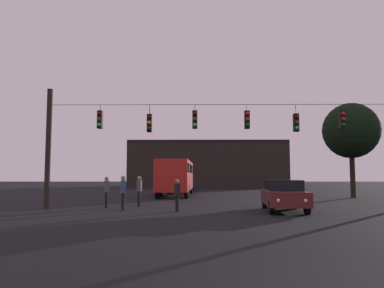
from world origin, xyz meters
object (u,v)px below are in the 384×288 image
(city_bus, at_px, (176,174))
(pedestrian_crossing_left, at_px, (106,190))
(pedestrian_crossing_right, at_px, (139,189))
(car_near_right, at_px, (284,195))
(pedestrian_crossing_center, at_px, (123,191))
(car_far_left, at_px, (185,184))
(pedestrian_near_bus, at_px, (177,193))
(tree_left_silhouette, at_px, (351,131))

(city_bus, relative_size, pedestrian_crossing_left, 6.57)
(pedestrian_crossing_left, xyz_separation_m, pedestrian_crossing_right, (1.62, 1.03, 0.02))
(car_near_right, bearing_deg, pedestrian_crossing_center, 177.14)
(pedestrian_crossing_left, distance_m, pedestrian_crossing_center, 1.86)
(car_far_left, distance_m, pedestrian_crossing_center, 24.76)
(pedestrian_crossing_center, bearing_deg, city_bus, 82.08)
(car_far_left, relative_size, pedestrian_crossing_left, 2.62)
(pedestrian_crossing_center, height_order, pedestrian_crossing_right, pedestrian_crossing_center)
(car_near_right, relative_size, pedestrian_near_bus, 2.86)
(city_bus, relative_size, car_near_right, 2.49)
(pedestrian_crossing_right, bearing_deg, car_near_right, -20.75)
(car_far_left, bearing_deg, city_bus, -92.65)
(pedestrian_crossing_left, height_order, tree_left_silhouette, tree_left_silhouette)
(pedestrian_crossing_left, xyz_separation_m, tree_left_silhouette, (17.26, 9.30, 4.36))
(car_near_right, height_order, pedestrian_near_bus, pedestrian_near_bus)
(pedestrian_crossing_right, distance_m, tree_left_silhouette, 18.21)
(city_bus, xyz_separation_m, tree_left_silhouette, (14.13, -3.20, 3.44))
(pedestrian_near_bus, distance_m, tree_left_silhouette, 18.03)
(car_near_right, bearing_deg, pedestrian_near_bus, -177.87)
(pedestrian_crossing_center, xyz_separation_m, pedestrian_near_bus, (2.76, -0.59, -0.12))
(car_far_left, distance_m, pedestrian_crossing_left, 23.50)
(city_bus, relative_size, car_far_left, 2.51)
(car_far_left, distance_m, pedestrian_near_bus, 25.24)
(city_bus, xyz_separation_m, pedestrian_crossing_right, (-1.50, -11.47, -0.89))
(pedestrian_crossing_right, bearing_deg, tree_left_silhouette, 27.88)
(city_bus, xyz_separation_m, pedestrian_near_bus, (0.82, -14.53, -1.00))
(pedestrian_crossing_left, height_order, pedestrian_near_bus, pedestrian_crossing_left)
(city_bus, distance_m, car_far_left, 10.77)
(pedestrian_crossing_left, distance_m, pedestrian_crossing_right, 1.93)
(tree_left_silhouette, bearing_deg, pedestrian_near_bus, -139.61)
(car_near_right, height_order, car_far_left, same)
(pedestrian_crossing_left, relative_size, tree_left_silhouette, 0.22)
(city_bus, height_order, pedestrian_crossing_center, city_bus)
(pedestrian_crossing_center, bearing_deg, tree_left_silhouette, 33.73)
(city_bus, bearing_deg, car_far_left, 87.35)
(car_far_left, xyz_separation_m, pedestrian_crossing_left, (-3.62, -23.22, 0.16))
(pedestrian_crossing_center, distance_m, tree_left_silhouette, 19.80)
(pedestrian_near_bus, relative_size, tree_left_silhouette, 0.21)
(city_bus, bearing_deg, pedestrian_crossing_left, -104.04)
(city_bus, distance_m, pedestrian_crossing_right, 11.61)
(car_near_right, height_order, pedestrian_crossing_center, pedestrian_crossing_center)
(pedestrian_crossing_right, bearing_deg, city_bus, 82.54)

